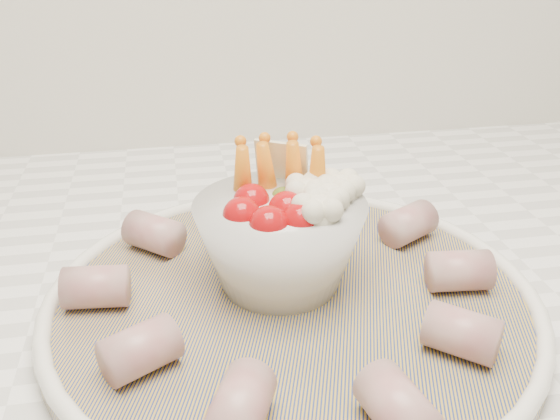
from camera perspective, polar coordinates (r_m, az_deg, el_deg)
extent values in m
cube|color=white|center=(0.54, -14.65, -7.71)|extent=(2.04, 0.62, 0.04)
cylinder|color=navy|center=(0.46, 1.12, -8.60)|extent=(0.45, 0.45, 0.01)
torus|color=white|center=(0.46, 1.13, -7.83)|extent=(0.36, 0.36, 0.01)
sphere|color=#AC0B0D|center=(0.43, -3.53, -0.52)|extent=(0.03, 0.03, 0.03)
sphere|color=#AC0B0D|center=(0.42, -1.04, -1.39)|extent=(0.03, 0.03, 0.03)
sphere|color=#AC0B0D|center=(0.42, 1.94, -1.00)|extent=(0.03, 0.03, 0.03)
sphere|color=#AC0B0D|center=(0.45, -2.62, 0.77)|extent=(0.03, 0.03, 0.03)
sphere|color=#AC0B0D|center=(0.44, 0.63, 0.03)|extent=(0.03, 0.03, 0.03)
sphere|color=#AC0B0D|center=(0.44, 3.19, 0.01)|extent=(0.03, 0.03, 0.03)
sphere|color=#4E6521|center=(0.46, 0.32, 0.94)|extent=(0.02, 0.02, 0.02)
cone|color=orange|center=(0.47, -1.24, 2.97)|extent=(0.03, 0.04, 0.06)
cone|color=orange|center=(0.47, 1.29, 3.10)|extent=(0.03, 0.04, 0.06)
cone|color=orange|center=(0.46, 3.42, 2.61)|extent=(0.02, 0.03, 0.06)
cone|color=orange|center=(0.46, -3.43, 2.63)|extent=(0.02, 0.03, 0.06)
sphere|color=white|center=(0.45, 4.52, 0.60)|extent=(0.03, 0.03, 0.03)
sphere|color=white|center=(0.43, 3.54, -0.58)|extent=(0.03, 0.03, 0.03)
sphere|color=white|center=(0.46, 5.46, 1.48)|extent=(0.03, 0.03, 0.03)
sphere|color=white|center=(0.45, 2.60, 1.10)|extent=(0.03, 0.03, 0.03)
cube|color=beige|center=(0.48, 0.18, 3.83)|extent=(0.04, 0.03, 0.05)
cylinder|color=#A1494E|center=(0.48, 16.07, -5.35)|extent=(0.05, 0.03, 0.03)
cylinder|color=#A1494E|center=(0.54, 11.66, -1.22)|extent=(0.05, 0.05, 0.03)
cylinder|color=#A1494E|center=(0.57, 4.10, 1.04)|extent=(0.05, 0.05, 0.03)
cylinder|color=#A1494E|center=(0.55, -4.02, 0.10)|extent=(0.04, 0.05, 0.03)
cylinder|color=#A1494E|center=(0.52, -11.44, -2.11)|extent=(0.05, 0.05, 0.03)
cylinder|color=#A1494E|center=(0.46, -16.48, -6.75)|extent=(0.05, 0.03, 0.03)
cylinder|color=#A1494E|center=(0.40, -12.66, -12.35)|extent=(0.05, 0.05, 0.03)
cylinder|color=#A1494E|center=(0.35, -3.63, -17.46)|extent=(0.05, 0.05, 0.03)
cylinder|color=#A1494E|center=(0.36, 10.65, -17.27)|extent=(0.04, 0.05, 0.03)
cylinder|color=#A1494E|center=(0.42, 16.30, -10.73)|extent=(0.05, 0.05, 0.03)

